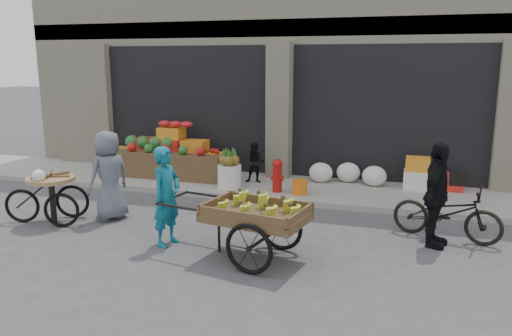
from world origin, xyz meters
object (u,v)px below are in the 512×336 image
(vendor_grey, at_px, (109,176))
(fire_hydrant, at_px, (277,174))
(pineapple_bin, at_px, (230,176))
(banana_cart, at_px, (253,210))
(orange_bucket, at_px, (300,187))
(vendor_woman, at_px, (167,196))
(bicycle, at_px, (447,212))
(cyclist, at_px, (436,195))
(tricycle_cart, at_px, (51,192))
(seated_person, at_px, (255,163))

(vendor_grey, bearing_deg, fire_hydrant, 156.56)
(pineapple_bin, bearing_deg, banana_cart, -64.32)
(orange_bucket, relative_size, banana_cart, 0.12)
(pineapple_bin, bearing_deg, fire_hydrant, -2.60)
(banana_cart, xyz_separation_m, vendor_grey, (-3.06, 1.01, 0.07))
(pineapple_bin, relative_size, vendor_woman, 0.33)
(bicycle, bearing_deg, cyclist, 167.54)
(fire_hydrant, bearing_deg, tricycle_cart, -139.97)
(banana_cart, distance_m, bicycle, 3.26)
(tricycle_cart, bearing_deg, pineapple_bin, 32.84)
(cyclist, bearing_deg, fire_hydrant, 70.81)
(orange_bucket, xyz_separation_m, tricycle_cart, (-3.90, -2.80, 0.30))
(fire_hydrant, distance_m, vendor_grey, 3.47)
(banana_cart, bearing_deg, fire_hydrant, 109.32)
(vendor_grey, relative_size, bicycle, 0.95)
(seated_person, height_order, cyclist, cyclist)
(tricycle_cart, distance_m, bicycle, 6.80)
(bicycle, height_order, cyclist, cyclist)
(orange_bucket, height_order, cyclist, cyclist)
(banana_cart, bearing_deg, bicycle, 42.59)
(seated_person, xyz_separation_m, vendor_grey, (-1.82, -3.01, 0.23))
(banana_cart, bearing_deg, cyclist, 38.00)
(seated_person, xyz_separation_m, tricycle_cart, (-2.70, -3.50, -0.02))
(fire_hydrant, distance_m, banana_cart, 3.42)
(pineapple_bin, bearing_deg, vendor_grey, -120.45)
(orange_bucket, distance_m, vendor_woman, 3.51)
(banana_cart, relative_size, cyclist, 1.56)
(pineapple_bin, bearing_deg, cyclist, -26.39)
(tricycle_cart, bearing_deg, seated_person, 33.60)
(orange_bucket, height_order, vendor_woman, vendor_woman)
(vendor_woman, xyz_separation_m, bicycle, (4.20, 1.59, -0.34))
(seated_person, relative_size, vendor_grey, 0.57)
(vendor_woman, bearing_deg, bicycle, -58.70)
(bicycle, distance_m, cyclist, 0.58)
(cyclist, bearing_deg, seated_person, 68.85)
(pineapple_bin, distance_m, fire_hydrant, 1.11)
(fire_hydrant, relative_size, vendor_grey, 0.43)
(fire_hydrant, relative_size, orange_bucket, 2.22)
(bicycle, bearing_deg, banana_cart, 136.57)
(fire_hydrant, xyz_separation_m, cyclist, (3.09, -2.03, 0.32))
(bicycle, relative_size, cyclist, 1.04)
(orange_bucket, xyz_separation_m, vendor_grey, (-3.02, -2.31, 0.55))
(vendor_grey, distance_m, cyclist, 5.62)
(orange_bucket, xyz_separation_m, bicycle, (2.79, -1.58, 0.18))
(fire_hydrant, relative_size, seated_person, 0.76)
(tricycle_cart, height_order, cyclist, cyclist)
(vendor_grey, height_order, cyclist, cyclist)
(orange_bucket, height_order, seated_person, seated_person)
(banana_cart, bearing_deg, vendor_grey, 171.89)
(vendor_grey, bearing_deg, seated_person, 172.27)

